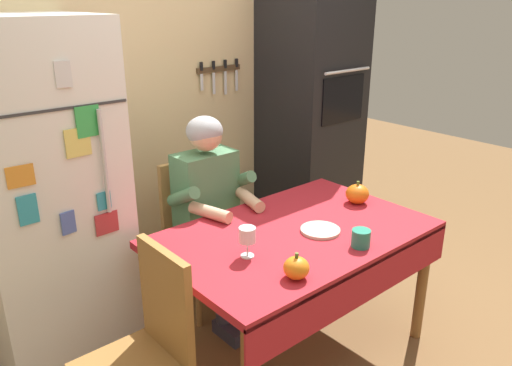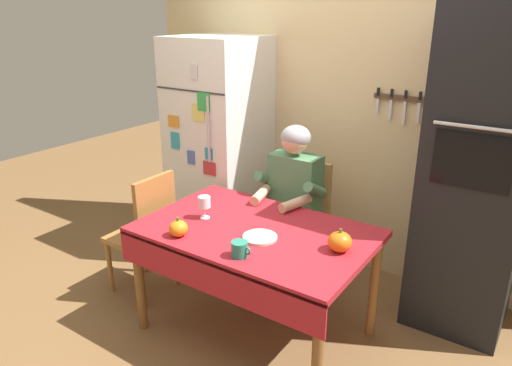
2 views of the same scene
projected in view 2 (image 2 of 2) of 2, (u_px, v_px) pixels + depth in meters
name	position (u px, v px, depth m)	size (l,w,h in m)	color
ground_plane	(247.00, 338.00, 3.06)	(10.00, 10.00, 0.00)	brown
back_wall_assembly	(352.00, 105.00, 3.63)	(3.70, 0.13, 2.60)	#D1B784
refrigerator	(219.00, 147.00, 3.99)	(0.68, 0.71, 1.80)	white
wall_oven	(478.00, 172.00, 2.92)	(0.60, 0.64, 2.10)	black
dining_table	(253.00, 243.00, 2.89)	(1.40, 0.90, 0.74)	brown
chair_behind_person	(302.00, 216.00, 3.61)	(0.40, 0.40, 0.93)	tan
seated_person	(290.00, 196.00, 3.38)	(0.47, 0.55, 1.25)	#38384C
chair_left_side	(147.00, 229.00, 3.39)	(0.40, 0.40, 0.93)	#9E6B33
coffee_mug	(240.00, 249.00, 2.55)	(0.12, 0.09, 0.09)	#237F66
wine_glass	(204.00, 203.00, 2.99)	(0.08, 0.08, 0.15)	white
pumpkin_large	(340.00, 242.00, 2.60)	(0.13, 0.13, 0.13)	orange
pumpkin_medium	(178.00, 228.00, 2.78)	(0.11, 0.11, 0.12)	orange
serving_tray	(260.00, 237.00, 2.76)	(0.20, 0.20, 0.02)	beige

